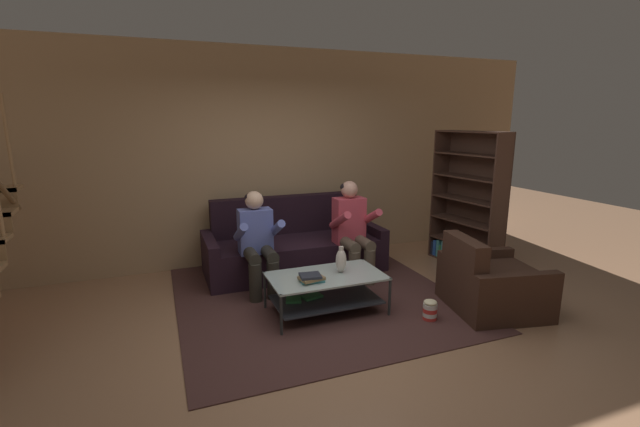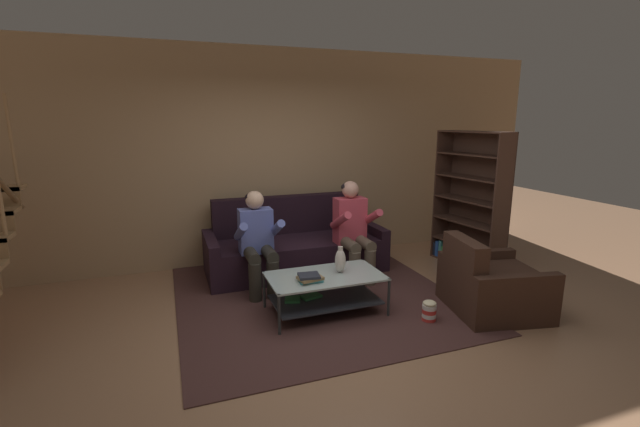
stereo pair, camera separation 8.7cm
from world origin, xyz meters
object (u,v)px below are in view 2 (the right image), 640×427
Objects in this scene: popcorn_tub at (429,311)px; couch at (294,248)px; armchair at (491,286)px; person_seated_right at (353,227)px; book_stack at (310,278)px; person_seated_left at (258,238)px; vase at (340,260)px; bookshelf at (469,211)px; coffee_table at (324,288)px.

couch is at bearing 113.66° from popcorn_tub.
armchair is 0.75m from popcorn_tub.
couch is 0.89m from person_seated_right.
book_stack reaches higher than popcorn_tub.
book_stack is 0.24× the size of armchair.
person_seated_right is at bearing 0.23° from person_seated_left.
armchair is (2.16, -1.35, -0.37)m from person_seated_left.
person_seated_left reaches higher than armchair.
book_stack is (-0.87, -0.91, -0.22)m from person_seated_right.
armchair is (1.56, -1.90, -0.04)m from couch.
vase reaches higher than book_stack.
person_seated_right is 0.67× the size of bookshelf.
person_seated_left reaches higher than vase.
popcorn_tub is at bearing -43.10° from person_seated_left.
vase is at bearing 141.92° from popcorn_tub.
person_seated_right reaches higher than book_stack.
vase reaches higher than coffee_table.
coffee_table is at bearing -162.19° from bookshelf.
book_stack reaches higher than coffee_table.
person_seated_right is (1.19, 0.00, 0.02)m from person_seated_left.
armchair reaches higher than popcorn_tub.
couch is 1.96× the size of person_seated_left.
popcorn_tub is (-1.47, -1.31, -0.64)m from bookshelf.
person_seated_right is 4.38× the size of vase.
person_seated_right is 0.92m from vase.
person_seated_right is at bearing 57.32° from vase.
couch is 1.49m from book_stack.
couch is 2.41m from bookshelf.
vase is (0.19, 0.03, 0.27)m from coffee_table.
popcorn_tub is (0.72, -0.57, -0.43)m from vase.
person_seated_left is 2.57m from armchair.
bookshelf reaches higher than armchair.
person_seated_left is 1.04m from vase.
bookshelf is 1.59m from armchair.
person_seated_right is 1.12m from coffee_table.
vase is 0.15× the size of bookshelf.
person_seated_left is 0.96× the size of person_seated_right.
armchair is 4.92× the size of popcorn_tub.
vase is 1.08× the size of book_stack.
bookshelf reaches higher than person_seated_left.
person_seated_left is 2.02m from popcorn_tub.
person_seated_left is at bearing 148.07° from armchair.
coffee_table is at bearing 30.81° from book_stack.
couch reaches higher than vase.
armchair is (1.46, -0.58, -0.27)m from vase.
couch is 1.88× the size of person_seated_right.
bookshelf is 8.49× the size of popcorn_tub.
bookshelf is at bearing 17.81° from coffee_table.
couch is 1.26× the size of bookshelf.
armchair is at bearing -50.57° from couch.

